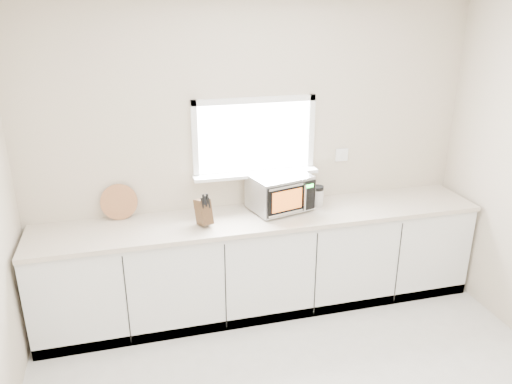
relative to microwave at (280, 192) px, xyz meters
name	(u,v)px	position (x,y,z in m)	size (l,w,h in m)	color
back_wall	(254,157)	(-0.18, 0.21, 0.27)	(4.00, 0.17, 2.70)	beige
cabinets	(262,264)	(-0.18, -0.08, -0.65)	(3.92, 0.60, 0.88)	silver
countertop	(263,218)	(-0.18, -0.09, -0.19)	(3.92, 0.64, 0.04)	beige
microwave	(280,192)	(0.00, 0.00, 0.00)	(0.58, 0.51, 0.32)	black
knife_block	(204,211)	(-0.71, -0.16, -0.05)	(0.15, 0.22, 0.29)	#4A311A
cutting_board	(119,202)	(-1.38, 0.16, -0.02)	(0.31, 0.31, 0.02)	#AE7843
coffee_grinder	(317,196)	(0.36, 0.00, -0.07)	(0.14, 0.14, 0.19)	#B6B9BE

